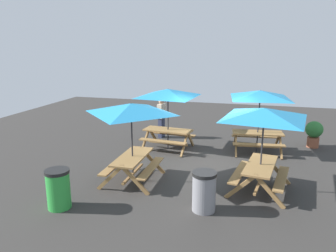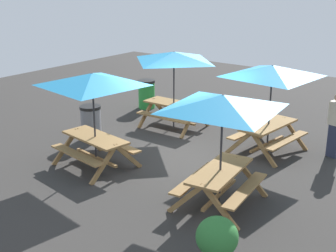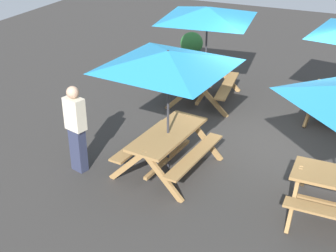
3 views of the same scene
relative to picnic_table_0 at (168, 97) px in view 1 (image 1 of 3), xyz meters
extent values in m
plane|color=#33302D|center=(1.45, 1.80, -1.99)|extent=(24.00, 24.00, 0.00)
cube|color=olive|center=(0.00, 0.00, -1.25)|extent=(0.88, 1.86, 0.05)
cube|color=olive|center=(0.55, -0.06, -1.54)|extent=(0.44, 1.82, 0.04)
cube|color=olive|center=(-0.55, 0.06, -1.54)|extent=(0.44, 1.82, 0.04)
cube|color=olive|center=(0.28, -0.81, -1.62)|extent=(0.80, 0.14, 0.81)
cube|color=olive|center=(-0.44, -0.74, -1.62)|extent=(0.80, 0.14, 0.81)
cube|color=olive|center=(0.44, 0.74, -1.62)|extent=(0.80, 0.14, 0.81)
cube|color=olive|center=(-0.28, 0.81, -1.62)|extent=(0.80, 0.14, 0.81)
cube|color=olive|center=(0.00, 0.00, -1.77)|extent=(0.23, 1.56, 0.06)
cylinder|color=#2D2D33|center=(0.00, 0.00, -0.84)|extent=(0.04, 0.04, 2.30)
pyramid|color=#268CC6|center=(0.00, 0.00, 0.17)|extent=(2.81, 2.81, 0.28)
cube|color=olive|center=(-0.51, 3.27, -1.25)|extent=(0.91, 1.87, 0.05)
cube|color=olive|center=(0.04, 3.33, -1.54)|extent=(0.47, 1.82, 0.04)
cube|color=olive|center=(-1.05, 3.20, -1.54)|extent=(0.47, 1.82, 0.04)
cube|color=olive|center=(-0.05, 2.54, -1.62)|extent=(0.80, 0.15, 0.81)
cube|color=olive|center=(-0.78, 2.45, -1.62)|extent=(0.80, 0.15, 0.81)
cube|color=olive|center=(-0.24, 4.08, -1.62)|extent=(0.80, 0.15, 0.81)
cube|color=olive|center=(-0.96, 4.00, -1.62)|extent=(0.80, 0.15, 0.81)
cube|color=olive|center=(-0.51, 3.27, -1.77)|extent=(0.26, 1.56, 0.06)
cylinder|color=#2D2D33|center=(-0.51, 3.27, -0.84)|extent=(0.04, 0.04, 2.30)
pyramid|color=#268CC6|center=(-0.51, 3.27, 0.17)|extent=(2.81, 2.81, 0.28)
cube|color=olive|center=(3.18, -0.19, -1.25)|extent=(1.81, 0.72, 0.05)
cube|color=olive|center=(3.18, -0.74, -1.54)|extent=(1.80, 0.28, 0.04)
cube|color=olive|center=(3.17, 0.36, -1.54)|extent=(1.80, 0.28, 0.04)
cube|color=olive|center=(2.40, -0.56, -1.62)|extent=(0.07, 0.80, 0.81)
cube|color=olive|center=(2.39, 0.17, -1.62)|extent=(0.07, 0.80, 0.81)
cube|color=olive|center=(3.96, -0.54, -1.62)|extent=(0.07, 0.80, 0.81)
cube|color=olive|center=(3.95, 0.19, -1.62)|extent=(0.07, 0.80, 0.81)
cube|color=olive|center=(3.18, -0.19, -1.77)|extent=(1.56, 0.09, 0.06)
cylinder|color=#2D2D33|center=(3.18, -0.19, -0.84)|extent=(0.04, 0.04, 2.30)
pyramid|color=#268CC6|center=(3.18, -0.19, 0.17)|extent=(2.02, 2.02, 0.28)
cube|color=olive|center=(2.89, 3.37, -1.25)|extent=(1.88, 0.96, 0.05)
cube|color=olive|center=(2.81, 2.83, -1.54)|extent=(1.82, 0.53, 0.04)
cube|color=olive|center=(2.97, 3.92, -1.54)|extent=(1.82, 0.53, 0.04)
cube|color=olive|center=(2.07, 3.13, -1.62)|extent=(0.18, 0.80, 0.81)
cube|color=olive|center=(2.18, 3.85, -1.62)|extent=(0.18, 0.80, 0.81)
cube|color=olive|center=(3.61, 2.89, -1.62)|extent=(0.18, 0.80, 0.81)
cube|color=olive|center=(3.72, 3.62, -1.62)|extent=(0.18, 0.80, 0.81)
cube|color=olive|center=(2.89, 3.37, -1.77)|extent=(1.55, 0.30, 0.06)
cylinder|color=#2D2D33|center=(2.89, 3.37, -0.84)|extent=(0.04, 0.04, 2.30)
pyramid|color=#268CC6|center=(2.89, 3.37, 0.17)|extent=(2.80, 2.80, 0.28)
cylinder|color=gray|center=(4.37, 2.09, -1.54)|extent=(0.56, 0.56, 0.90)
cylinder|color=black|center=(4.37, 2.09, -1.05)|extent=(0.59, 0.59, 0.08)
cylinder|color=green|center=(5.17, -1.33, -1.54)|extent=(0.56, 0.56, 0.90)
cylinder|color=black|center=(5.17, -1.33, -1.05)|extent=(0.59, 0.59, 0.08)
cylinder|color=#935138|center=(-1.70, 5.36, -1.79)|extent=(0.44, 0.44, 0.40)
ellipsoid|color=#2D7233|center=(-1.70, 5.36, -1.28)|extent=(0.65, 0.65, 0.63)
cube|color=#2D334C|center=(-1.48, -0.70, -1.56)|extent=(0.32, 0.24, 0.85)
cube|color=beige|center=(-1.48, -0.70, -0.84)|extent=(0.40, 0.30, 0.60)
sphere|color=tan|center=(-1.48, -0.70, -0.43)|extent=(0.22, 0.22, 0.22)
camera|label=1|loc=(11.50, 3.17, 1.89)|focal=35.00mm
camera|label=2|loc=(-4.81, 10.72, 2.52)|focal=50.00mm
camera|label=3|loc=(3.09, -6.75, 2.72)|focal=50.00mm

